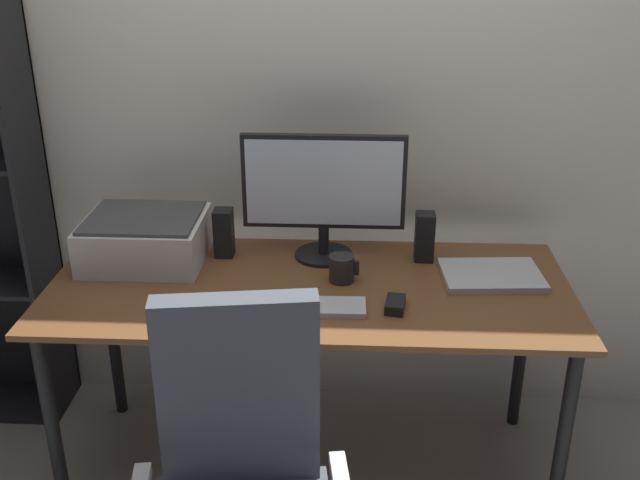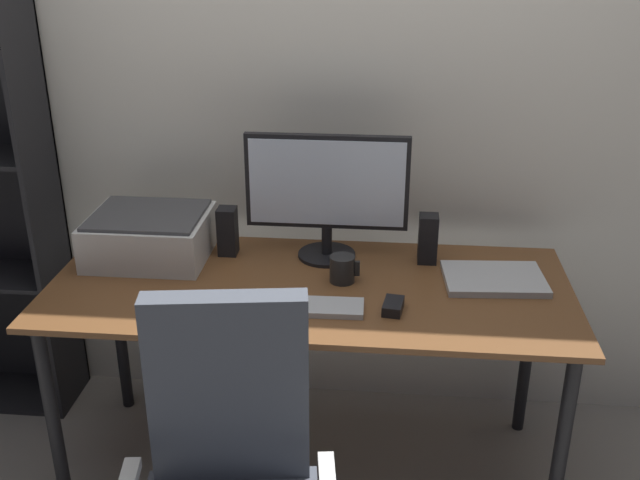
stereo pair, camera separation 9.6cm
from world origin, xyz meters
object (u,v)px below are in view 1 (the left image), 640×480
Objects in this scene: printer at (145,238)px; desk at (309,306)px; monitor at (324,189)px; keyboard at (318,307)px; laptop at (491,275)px; coffee_mug at (342,268)px; speaker_right at (425,237)px; mouse at (395,305)px; speaker_left at (224,233)px.

desk is at bearing -15.73° from printer.
monitor is at bearing 80.41° from desk.
laptop is at bearing 21.98° from keyboard.
coffee_mug is 0.69m from printer.
monitor is (0.04, 0.22, 0.33)m from desk.
monitor reaches higher than printer.
coffee_mug is 0.49m from laptop.
speaker_right is (-0.21, 0.14, 0.07)m from laptop.
monitor is 5.72× the size of mouse.
desk is 0.32m from mouse.
printer is (-0.95, -0.05, -0.00)m from speaker_right.
keyboard is 0.91× the size of laptop.
speaker_left is (-0.41, 0.18, 0.04)m from coffee_mug.
speaker_right reaches higher than printer.
printer is (-1.16, 0.09, 0.07)m from laptop.
monitor reaches higher than desk.
laptop is at bearing -32.63° from speaker_right.
speaker_left is (-0.31, 0.21, 0.16)m from desk.
speaker_right reaches higher than mouse.
keyboard is 0.69m from printer.
coffee_mug is 0.58× the size of speaker_right.
coffee_mug is 0.33m from speaker_right.
monitor is at bearing 1.31° from speaker_left.
speaker_right is at bearing 46.05° from keyboard.
monitor reaches higher than mouse.
desk is at bearing 158.93° from mouse.
speaker_left reaches higher than keyboard.
keyboard is (0.04, -0.16, 0.09)m from desk.
mouse is (0.23, -0.37, -0.23)m from monitor.
monitor is at bearing 109.96° from coffee_mug.
coffee_mug is at bearing -178.99° from laptop.
speaker_right is (0.11, 0.36, 0.07)m from mouse.
coffee_mug is 0.58× the size of speaker_left.
speaker_right is at bearing 28.88° from desk.
speaker_left is 1.00× the size of speaker_right.
keyboard is 0.21m from coffee_mug.
coffee_mug is (-0.17, 0.18, 0.03)m from mouse.
speaker_left is at bearing 167.54° from laptop.
coffee_mug is at bearing -70.04° from monitor.
monitor is at bearing 5.44° from printer.
mouse is at bearing -31.98° from speaker_left.
laptop is at bearing -8.54° from speaker_left.
monitor reaches higher than speaker_left.
monitor is 1.37× the size of printer.
laptop is 0.80× the size of printer.
coffee_mug reaches higher than desk.
mouse is at bearing -20.30° from printer.
mouse is 0.39m from laptop.
printer is (-0.57, 0.16, 0.16)m from desk.
speaker_right is (0.35, -0.01, -0.16)m from monitor.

